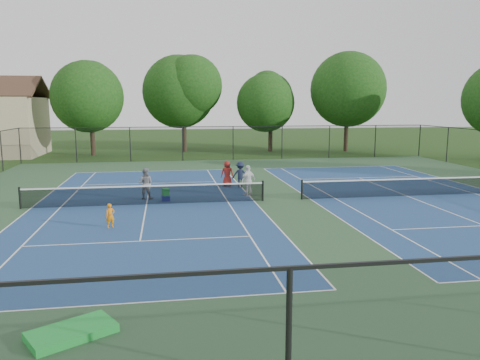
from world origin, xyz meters
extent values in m
plane|color=#234716|center=(0.00, 0.00, 0.00)|extent=(140.00, 140.00, 0.00)
cube|color=#2D502F|center=(0.00, 0.00, 0.00)|extent=(36.00, 36.00, 0.01)
cube|color=navy|center=(-7.00, 0.00, 0.01)|extent=(10.97, 23.77, 0.00)
cube|color=white|center=(-7.00, 11.88, 0.01)|extent=(10.97, 0.06, 0.00)
cube|color=white|center=(-7.00, -11.88, 0.01)|extent=(10.97, 0.06, 0.00)
cube|color=white|center=(-12.48, 0.00, 0.01)|extent=(0.06, 23.77, 0.00)
cube|color=white|center=(-1.51, 0.00, 0.01)|extent=(0.06, 23.77, 0.00)
cube|color=white|center=(-11.12, 0.00, 0.01)|extent=(0.06, 23.77, 0.00)
cube|color=white|center=(-2.88, 0.00, 0.01)|extent=(0.06, 23.77, 0.00)
cube|color=white|center=(-7.00, 6.40, 0.01)|extent=(8.23, 0.06, 0.00)
cube|color=white|center=(-7.00, -6.40, 0.01)|extent=(8.23, 0.06, 0.00)
cube|color=white|center=(-7.00, 0.00, 0.01)|extent=(0.06, 12.80, 0.00)
cylinder|color=black|center=(-12.95, 0.00, 0.54)|extent=(0.10, 0.10, 1.07)
cylinder|color=black|center=(-1.05, 0.00, 0.54)|extent=(0.10, 0.10, 1.07)
cube|color=black|center=(-7.00, 0.00, 0.47)|extent=(11.90, 0.01, 0.90)
cube|color=white|center=(-7.00, 0.00, 0.95)|extent=(11.90, 0.04, 0.07)
cube|color=navy|center=(7.00, 0.00, 0.01)|extent=(10.97, 23.77, 0.00)
cube|color=white|center=(7.00, 11.88, 0.01)|extent=(10.97, 0.06, 0.00)
cube|color=white|center=(1.51, 0.00, 0.01)|extent=(0.06, 23.77, 0.00)
cube|color=white|center=(2.88, 0.00, 0.01)|extent=(0.06, 23.77, 0.00)
cube|color=white|center=(11.12, 0.00, 0.01)|extent=(0.06, 23.77, 0.00)
cube|color=white|center=(7.00, 6.40, 0.01)|extent=(8.23, 0.06, 0.00)
cube|color=white|center=(7.00, 0.00, 0.01)|extent=(0.06, 12.80, 0.00)
cylinder|color=black|center=(1.05, 0.00, 0.54)|extent=(0.10, 0.10, 1.07)
cube|color=black|center=(7.00, 0.00, 0.47)|extent=(11.90, 0.01, 0.90)
cube|color=white|center=(7.00, 0.00, 0.95)|extent=(11.90, 0.04, 0.07)
cylinder|color=black|center=(-18.00, 18.00, 1.50)|extent=(0.08, 0.08, 3.00)
cylinder|color=black|center=(-13.50, 18.00, 1.50)|extent=(0.08, 0.08, 3.00)
cylinder|color=black|center=(-9.00, 18.00, 1.50)|extent=(0.08, 0.08, 3.00)
cylinder|color=black|center=(-4.50, 18.00, 1.50)|extent=(0.08, 0.08, 3.00)
cylinder|color=black|center=(0.00, 18.00, 1.50)|extent=(0.08, 0.08, 3.00)
cylinder|color=black|center=(4.50, 18.00, 1.50)|extent=(0.08, 0.08, 3.00)
cylinder|color=black|center=(9.00, 18.00, 1.50)|extent=(0.08, 0.08, 3.00)
cylinder|color=black|center=(13.50, 18.00, 1.50)|extent=(0.08, 0.08, 3.00)
cylinder|color=black|center=(18.00, 18.00, 1.50)|extent=(0.08, 0.08, 3.00)
cylinder|color=black|center=(18.00, 13.50, 1.50)|extent=(0.08, 0.08, 3.00)
cylinder|color=black|center=(-18.00, 13.50, 1.50)|extent=(0.08, 0.08, 3.00)
cube|color=black|center=(0.00, 18.00, 1.50)|extent=(36.00, 0.01, 3.00)
cube|color=black|center=(0.00, 18.00, 3.00)|extent=(36.00, 0.05, 0.05)
cylinder|color=#2D2116|center=(-13.00, 24.00, 1.89)|extent=(0.44, 0.44, 3.78)
sphere|color=#113C10|center=(-13.00, 24.00, 5.65)|extent=(6.80, 6.80, 6.80)
sphere|color=#113C10|center=(-13.00, 24.00, 6.31)|extent=(5.58, 5.58, 5.58)
sphere|color=#113C10|center=(-13.00, 24.00, 6.98)|extent=(4.35, 4.35, 4.35)
cylinder|color=#2D2116|center=(-4.00, 26.00, 2.07)|extent=(0.44, 0.44, 4.14)
sphere|color=#113C10|center=(-4.00, 26.00, 6.23)|extent=(7.60, 7.60, 7.60)
sphere|color=#113C10|center=(-4.00, 26.00, 6.85)|extent=(6.23, 6.23, 6.23)
sphere|color=#113C10|center=(-4.00, 26.00, 7.48)|extent=(4.86, 4.86, 4.86)
cylinder|color=#2D2116|center=(5.00, 25.00, 1.71)|extent=(0.44, 0.44, 3.42)
sphere|color=#113C10|center=(5.00, 25.00, 5.07)|extent=(6.00, 6.00, 6.00)
sphere|color=#113C10|center=(5.00, 25.00, 5.77)|extent=(4.92, 4.92, 4.92)
sphere|color=#113C10|center=(5.00, 25.00, 6.48)|extent=(3.84, 3.84, 3.84)
cylinder|color=#2D2116|center=(13.00, 24.00, 2.16)|extent=(0.44, 0.44, 4.32)
sphere|color=#113C10|center=(13.00, 24.00, 6.46)|extent=(7.80, 7.80, 7.80)
sphere|color=#113C10|center=(13.00, 24.00, 7.08)|extent=(6.40, 6.40, 6.40)
sphere|color=#113C10|center=(13.00, 24.00, 7.69)|extent=(4.99, 4.99, 4.99)
imported|color=orange|center=(-8.28, -4.25, 0.50)|extent=(0.43, 0.36, 1.01)
imported|color=gray|center=(-7.09, 1.51, 0.83)|extent=(0.93, 0.80, 1.66)
imported|color=white|center=(-1.55, 1.51, 0.85)|extent=(1.05, 0.90, 1.69)
imported|color=#181E36|center=(-1.57, 4.14, 0.78)|extent=(1.09, 0.74, 1.55)
imported|color=maroon|center=(-2.31, 4.58, 0.79)|extent=(0.78, 0.52, 1.59)
cube|color=navy|center=(-6.04, 0.75, 0.14)|extent=(0.43, 0.38, 0.28)
cube|color=green|center=(-6.04, 0.75, 0.47)|extent=(0.40, 0.36, 0.38)
cube|color=green|center=(-8.10, -13.41, 0.10)|extent=(2.03, 1.75, 0.18)
camera|label=1|loc=(-5.98, -23.35, 5.01)|focal=35.00mm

